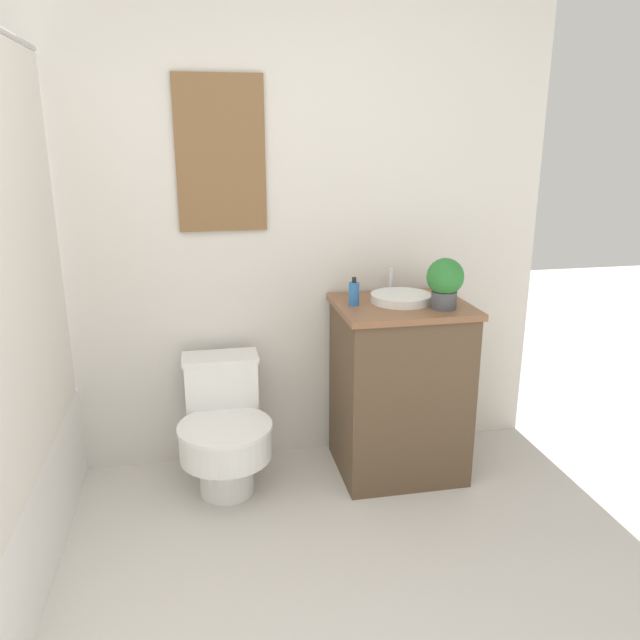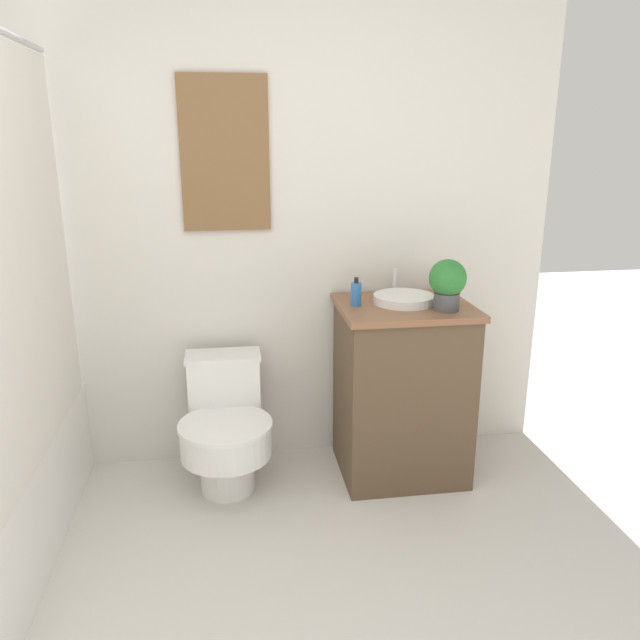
% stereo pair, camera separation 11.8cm
% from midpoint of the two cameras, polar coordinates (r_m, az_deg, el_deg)
% --- Properties ---
extents(wall_back, '(3.56, 0.07, 2.50)m').
position_cam_midpoint_polar(wall_back, '(3.06, -12.89, 9.11)').
color(wall_back, silver).
rests_on(wall_back, ground_plane).
extents(toilet, '(0.43, 0.57, 0.61)m').
position_cam_midpoint_polar(toilet, '(3.02, -9.86, -9.77)').
color(toilet, white).
rests_on(toilet, ground_plane).
extents(vanity, '(0.62, 0.54, 0.87)m').
position_cam_midpoint_polar(vanity, '(3.10, 6.14, -6.21)').
color(vanity, brown).
rests_on(vanity, ground_plane).
extents(sink, '(0.29, 0.32, 0.13)m').
position_cam_midpoint_polar(sink, '(2.98, 6.27, 2.03)').
color(sink, white).
rests_on(sink, vanity).
extents(soap_bottle, '(0.05, 0.05, 0.13)m').
position_cam_midpoint_polar(soap_bottle, '(2.90, 1.96, 2.45)').
color(soap_bottle, '#2D6BB2').
rests_on(soap_bottle, vanity).
extents(potted_plant, '(0.17, 0.17, 0.23)m').
position_cam_midpoint_polar(potted_plant, '(2.86, 10.21, 3.52)').
color(potted_plant, '#4C4C51').
rests_on(potted_plant, vanity).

